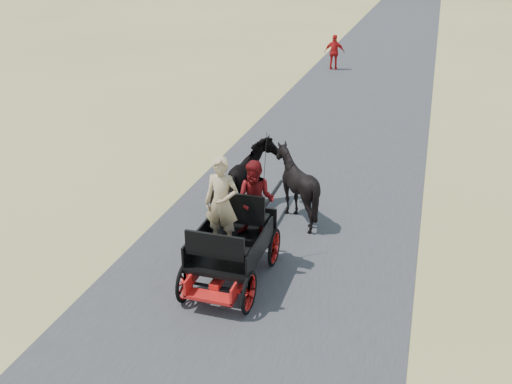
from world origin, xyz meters
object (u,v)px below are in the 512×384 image
(carriage, at_px, (232,264))
(horse_left, at_px, (251,180))
(pedestrian, at_px, (334,52))
(horse_right, at_px, (296,185))

(carriage, distance_m, horse_left, 3.09)
(pedestrian, bearing_deg, horse_right, 92.88)
(horse_left, distance_m, pedestrian, 16.66)
(horse_right, height_order, pedestrian, pedestrian)
(carriage, relative_size, pedestrian, 1.39)
(horse_right, distance_m, pedestrian, 16.75)
(carriage, distance_m, horse_right, 3.09)
(horse_right, xyz_separation_m, pedestrian, (-1.98, 16.63, 0.01))
(horse_left, relative_size, pedestrian, 1.16)
(horse_left, relative_size, horse_right, 1.18)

